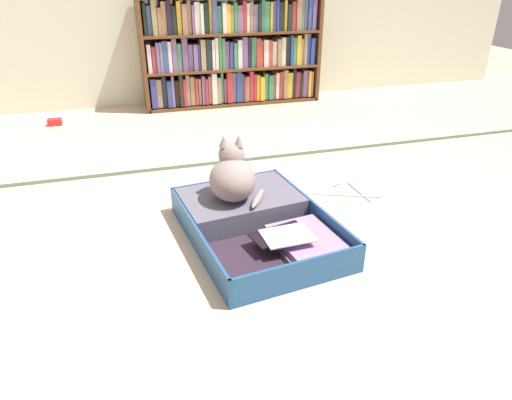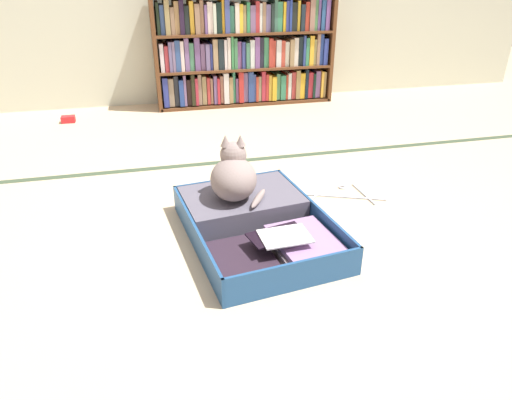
{
  "view_description": "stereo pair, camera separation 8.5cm",
  "coord_description": "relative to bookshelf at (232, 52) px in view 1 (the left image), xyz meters",
  "views": [
    {
      "loc": [
        -0.54,
        -1.67,
        1.09
      ],
      "look_at": [
        -0.04,
        0.04,
        0.17
      ],
      "focal_mm": 32.06,
      "sensor_mm": 36.0,
      "label": 1
    },
    {
      "loc": [
        -0.46,
        -1.7,
        1.09
      ],
      "look_at": [
        -0.04,
        0.04,
        0.17
      ],
      "focal_mm": 32.06,
      "sensor_mm": 36.0,
      "label": 2
    }
  ],
  "objects": [
    {
      "name": "tatami_border",
      "position": [
        -0.39,
        -1.33,
        -0.44
      ],
      "size": [
        4.8,
        0.05,
        0.0
      ],
      "color": "#3B4C35",
      "rests_on": "ground_plane"
    },
    {
      "name": "small_red_pouch",
      "position": [
        -1.46,
        -0.24,
        -0.41
      ],
      "size": [
        0.1,
        0.07,
        0.05
      ],
      "color": "red",
      "rests_on": "ground_plane"
    },
    {
      "name": "open_suitcase",
      "position": [
        -0.44,
        -2.17,
        -0.38
      ],
      "size": [
        0.67,
        0.87,
        0.13
      ],
      "color": "navy",
      "rests_on": "ground_plane"
    },
    {
      "name": "bookshelf",
      "position": [
        0.0,
        0.0,
        0.0
      ],
      "size": [
        1.52,
        0.28,
        0.9
      ],
      "color": "brown",
      "rests_on": "ground_plane"
    },
    {
      "name": "ground_plane",
      "position": [
        -0.39,
        -2.24,
        -0.44
      ],
      "size": [
        10.0,
        10.0,
        0.0
      ],
      "primitive_type": "plane",
      "color": "#CDB590"
    },
    {
      "name": "black_cat",
      "position": [
        -0.5,
        -2.06,
        -0.2
      ],
      "size": [
        0.29,
        0.3,
        0.29
      ],
      "color": "gray",
      "rests_on": "open_suitcase"
    },
    {
      "name": "clothes_hanger",
      "position": [
        0.12,
        -1.92,
        -0.43
      ],
      "size": [
        0.42,
        0.3,
        0.01
      ],
      "color": "silver",
      "rests_on": "ground_plane"
    }
  ]
}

